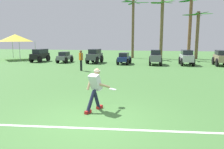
{
  "coord_description": "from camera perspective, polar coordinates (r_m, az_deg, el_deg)",
  "views": [
    {
      "loc": [
        1.81,
        -5.82,
        2.39
      ],
      "look_at": [
        -0.07,
        3.14,
        0.9
      ],
      "focal_mm": 35.0,
      "sensor_mm": 36.0,
      "label": 1
    }
  ],
  "objects": [
    {
      "name": "frisbee_thrower",
      "position": [
        7.32,
        -4.4,
        -3.34
      ],
      "size": [
        0.71,
        0.98,
        1.42
      ],
      "color": "#191E38",
      "rests_on": "ground_plane"
    },
    {
      "name": "parked_car_slot_e",
      "position": [
        20.91,
        11.27,
        4.56
      ],
      "size": [
        1.24,
        2.38,
        1.4
      ],
      "color": "slate",
      "rests_on": "ground_plane"
    },
    {
      "name": "parked_car_slot_g",
      "position": [
        22.12,
        26.66,
        4.0
      ],
      "size": [
        1.22,
        2.38,
        1.4
      ],
      "color": "#998466",
      "rests_on": "ground_plane"
    },
    {
      "name": "parked_car_slot_b",
      "position": [
        23.1,
        -12.27,
        4.51
      ],
      "size": [
        1.11,
        2.21,
        1.1
      ],
      "color": "slate",
      "rests_on": "ground_plane"
    },
    {
      "name": "palm_tree_left_of_centre",
      "position": [
        27.69,
        12.89,
        12.52
      ],
      "size": [
        2.93,
        3.15,
        7.06
      ],
      "color": "brown",
      "rests_on": "ground_plane"
    },
    {
      "name": "field_line_paint",
      "position": [
        6.12,
        -6.49,
        -13.76
      ],
      "size": [
        19.29,
        2.32,
        0.01
      ],
      "primitive_type": "cube",
      "rotation": [
        0.0,
        0.0,
        0.11
      ],
      "color": "white",
      "rests_on": "ground_plane"
    },
    {
      "name": "palm_tree_far_right",
      "position": [
        28.46,
        21.4,
        10.45
      ],
      "size": [
        3.5,
        3.46,
        5.61
      ],
      "color": "brown",
      "rests_on": "ground_plane"
    },
    {
      "name": "parked_car_slot_f",
      "position": [
        21.36,
        18.9,
        4.33
      ],
      "size": [
        1.23,
        2.38,
        1.4
      ],
      "color": "#B7BABF",
      "rests_on": "ground_plane"
    },
    {
      "name": "palm_tree_far_left",
      "position": [
        28.01,
        5.52,
        13.13
      ],
      "size": [
        3.46,
        3.59,
        7.22
      ],
      "color": "brown",
      "rests_on": "ground_plane"
    },
    {
      "name": "parked_car_slot_a",
      "position": [
        24.54,
        -18.28,
        4.89
      ],
      "size": [
        1.21,
        2.43,
        1.34
      ],
      "color": "black",
      "rests_on": "ground_plane"
    },
    {
      "name": "palm_tree_right_of_centre",
      "position": [
        28.46,
        19.74,
        12.19
      ],
      "size": [
        3.49,
        3.23,
        7.31
      ],
      "color": "brown",
      "rests_on": "ground_plane"
    },
    {
      "name": "parked_car_slot_c",
      "position": [
        22.11,
        -4.53,
        4.95
      ],
      "size": [
        1.27,
        2.39,
        1.4
      ],
      "color": "#474C51",
      "rests_on": "ground_plane"
    },
    {
      "name": "teammate_near_sideline",
      "position": [
        16.7,
        -8.11,
        4.18
      ],
      "size": [
        0.37,
        0.42,
        1.56
      ],
      "color": "black",
      "rests_on": "ground_plane"
    },
    {
      "name": "event_tent",
      "position": [
        28.29,
        -23.98,
        8.72
      ],
      "size": [
        3.31,
        3.31,
        2.94
      ],
      "color": "#B2B5BA",
      "rests_on": "ground_plane"
    },
    {
      "name": "parked_car_slot_d",
      "position": [
        21.07,
        3.2,
        4.27
      ],
      "size": [
        1.18,
        2.24,
        1.1
      ],
      "color": "navy",
      "rests_on": "ground_plane"
    },
    {
      "name": "frisbee_in_flight",
      "position": [
        7.84,
        0.2,
        -3.86
      ],
      "size": [
        0.36,
        0.36,
        0.07
      ],
      "color": "white"
    },
    {
      "name": "ground_plane",
      "position": [
        6.55,
        -5.14,
        -12.2
      ],
      "size": [
        80.0,
        80.0,
        0.0
      ],
      "primitive_type": "plane",
      "color": "#437538"
    }
  ]
}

